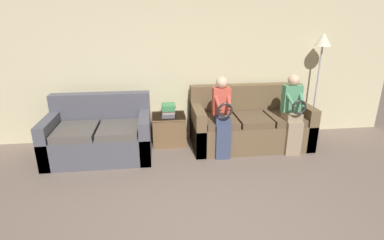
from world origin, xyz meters
TOP-DOWN VIEW (x-y plane):
  - wall_back at (0.00, 3.09)m, footprint 7.45×0.06m
  - couch_main at (0.99, 2.57)m, footprint 1.94×0.89m
  - couch_side at (-1.45, 2.45)m, footprint 1.56×0.96m
  - child_left_seated at (0.43, 2.21)m, footprint 0.27×0.38m
  - child_right_seated at (1.55, 2.21)m, footprint 0.29×0.38m
  - side_shelf at (-0.36, 2.78)m, footprint 0.57×0.52m
  - book_stack at (-0.36, 2.78)m, footprint 0.24×0.32m
  - floor_lamp at (2.25, 2.82)m, footprint 0.28×0.28m

SIDE VIEW (x-z plane):
  - side_shelf at x=-0.36m, z-range 0.01..0.51m
  - couch_side at x=-1.45m, z-range -0.14..0.78m
  - couch_main at x=0.99m, z-range -0.14..0.83m
  - book_stack at x=-0.36m, z-range 0.50..0.70m
  - child_right_seated at x=1.55m, z-range 0.07..1.32m
  - child_left_seated at x=0.43m, z-range 0.07..1.31m
  - wall_back at x=0.00m, z-range 0.00..2.55m
  - floor_lamp at x=2.25m, z-range 0.59..2.42m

